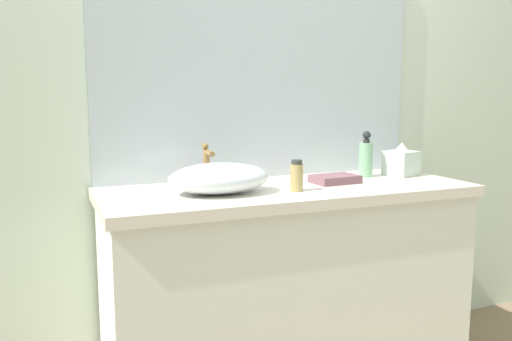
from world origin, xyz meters
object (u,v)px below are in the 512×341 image
Objects in this scene: soap_dispenser at (366,157)px; tissue_box at (401,162)px; lotion_bottle at (297,176)px; sink_basin at (219,178)px; folded_hand_towel at (335,179)px.

soap_dispenser is 1.33× the size of tissue_box.
lotion_bottle is (-0.46, -0.21, -0.03)m from soap_dispenser.
sink_basin is 2.05× the size of folded_hand_towel.
folded_hand_towel is (0.24, 0.11, -0.04)m from lotion_bottle.
lotion_bottle reaches higher than sink_basin.
lotion_bottle is (0.30, -0.08, 0.00)m from sink_basin.
soap_dispenser is 1.09× the size of folded_hand_towel.
tissue_box reaches higher than lotion_bottle.
tissue_box is (0.94, 0.10, 0.01)m from sink_basin.
folded_hand_towel is at bearing 24.71° from lotion_bottle.
lotion_bottle is 0.64× the size of folded_hand_towel.
tissue_box is (0.18, -0.03, -0.02)m from soap_dispenser.
folded_hand_towel is (0.54, 0.04, -0.04)m from sink_basin.
soap_dispenser is at bearing 169.80° from tissue_box.
lotion_bottle is at bearing -164.60° from tissue_box.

